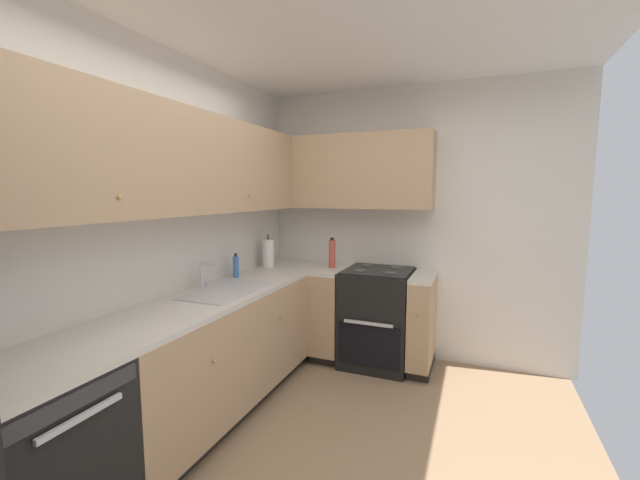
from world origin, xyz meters
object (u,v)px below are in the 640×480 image
(soap_bottle, at_px, (236,267))
(dishwasher, at_px, (36,468))
(oven_range, at_px, (378,316))
(oil_bottle, at_px, (332,254))
(paper_towel_roll, at_px, (268,253))

(soap_bottle, bearing_deg, dishwasher, -174.31)
(dishwasher, xyz_separation_m, oven_range, (2.56, -0.89, 0.02))
(dishwasher, height_order, oil_bottle, oil_bottle)
(oven_range, relative_size, soap_bottle, 4.96)
(soap_bottle, bearing_deg, paper_towel_roll, -2.17)
(dishwasher, relative_size, soap_bottle, 4.08)
(soap_bottle, distance_m, paper_towel_roll, 0.53)
(oven_range, bearing_deg, dishwasher, 160.82)
(dishwasher, height_order, oven_range, oven_range)
(oil_bottle, bearing_deg, oven_range, -87.60)
(dishwasher, relative_size, paper_towel_roll, 2.59)
(oven_range, bearing_deg, oil_bottle, 92.40)
(oven_range, bearing_deg, paper_towel_roll, 101.60)
(oven_range, distance_m, paper_towel_roll, 1.22)
(oven_range, height_order, soap_bottle, soap_bottle)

